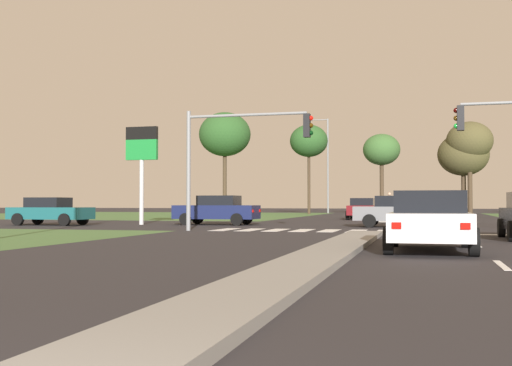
% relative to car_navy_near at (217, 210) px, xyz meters
% --- Properties ---
extents(ground_plane, '(200.00, 200.00, 0.00)m').
position_rel_car_navy_near_xyz_m(ground_plane, '(8.71, -0.59, -0.80)').
color(ground_plane, '#282628').
extents(grass_verge_far_left, '(35.00, 35.00, 0.01)m').
position_rel_car_navy_near_xyz_m(grass_verge_far_left, '(-16.79, 23.91, -0.80)').
color(grass_verge_far_left, '#476B38').
rests_on(grass_verge_far_left, ground).
extents(median_island_near, '(1.20, 22.00, 0.14)m').
position_rel_car_navy_near_xyz_m(median_island_near, '(8.71, -19.59, -0.73)').
color(median_island_near, gray).
rests_on(median_island_near, ground).
extents(median_island_far, '(1.20, 36.00, 0.14)m').
position_rel_car_navy_near_xyz_m(median_island_far, '(8.71, 24.41, -0.73)').
color(median_island_far, gray).
rests_on(median_island_far, ground).
extents(lane_dash_second, '(0.14, 2.00, 0.01)m').
position_rel_car_navy_near_xyz_m(lane_dash_second, '(12.21, -19.70, -0.80)').
color(lane_dash_second, silver).
rests_on(lane_dash_second, ground).
extents(lane_dash_third, '(0.14, 2.00, 0.01)m').
position_rel_car_navy_near_xyz_m(lane_dash_third, '(12.21, -13.70, -0.80)').
color(lane_dash_third, silver).
rests_on(lane_dash_third, ground).
extents(stop_bar_near, '(6.40, 0.50, 0.01)m').
position_rel_car_navy_near_xyz_m(stop_bar_near, '(12.51, -7.59, -0.80)').
color(stop_bar_near, silver).
rests_on(stop_bar_near, ground).
extents(crosswalk_bar_near, '(0.70, 2.80, 0.01)m').
position_rel_car_navy_near_xyz_m(crosswalk_bar_near, '(2.31, -5.79, -0.80)').
color(crosswalk_bar_near, silver).
rests_on(crosswalk_bar_near, ground).
extents(crosswalk_bar_second, '(0.70, 2.80, 0.01)m').
position_rel_car_navy_near_xyz_m(crosswalk_bar_second, '(3.46, -5.79, -0.80)').
color(crosswalk_bar_second, silver).
rests_on(crosswalk_bar_second, ground).
extents(crosswalk_bar_third, '(0.70, 2.80, 0.01)m').
position_rel_car_navy_near_xyz_m(crosswalk_bar_third, '(4.61, -5.79, -0.80)').
color(crosswalk_bar_third, silver).
rests_on(crosswalk_bar_third, ground).
extents(crosswalk_bar_fourth, '(0.70, 2.80, 0.01)m').
position_rel_car_navy_near_xyz_m(crosswalk_bar_fourth, '(5.76, -5.79, -0.80)').
color(crosswalk_bar_fourth, silver).
rests_on(crosswalk_bar_fourth, ground).
extents(crosswalk_bar_fifth, '(0.70, 2.80, 0.01)m').
position_rel_car_navy_near_xyz_m(crosswalk_bar_fifth, '(6.91, -5.79, -0.80)').
color(crosswalk_bar_fifth, silver).
rests_on(crosswalk_bar_fifth, ground).
extents(crosswalk_bar_sixth, '(0.70, 2.80, 0.01)m').
position_rel_car_navy_near_xyz_m(crosswalk_bar_sixth, '(8.06, -5.79, -0.80)').
color(crosswalk_bar_sixth, silver).
rests_on(crosswalk_bar_sixth, ground).
extents(crosswalk_bar_seventh, '(0.70, 2.80, 0.01)m').
position_rel_car_navy_near_xyz_m(crosswalk_bar_seventh, '(9.21, -5.79, -0.80)').
color(crosswalk_bar_seventh, silver).
rests_on(crosswalk_bar_seventh, ground).
extents(car_navy_near, '(4.48, 2.08, 1.57)m').
position_rel_car_navy_near_xyz_m(car_navy_near, '(0.00, 0.00, 0.00)').
color(car_navy_near, '#161E47').
rests_on(car_navy_near, ground).
extents(car_maroon_second, '(2.02, 4.24, 1.51)m').
position_rel_car_navy_near_xyz_m(car_maroon_second, '(6.55, 12.92, -0.03)').
color(car_maroon_second, maroon).
rests_on(car_maroon_second, ground).
extents(car_white_third, '(2.07, 4.53, 1.47)m').
position_rel_car_navy_near_xyz_m(car_white_third, '(10.93, -16.38, -0.05)').
color(car_white_third, silver).
rests_on(car_white_third, ground).
extents(car_teal_fifth, '(4.31, 1.99, 1.46)m').
position_rel_car_navy_near_xyz_m(car_teal_fifth, '(-8.34, -2.85, -0.05)').
color(car_teal_fifth, '#19565B').
rests_on(car_teal_fifth, ground).
extents(car_grey_sixth, '(4.48, 1.95, 1.52)m').
position_rel_car_navy_near_xyz_m(car_grey_sixth, '(9.63, -0.91, -0.02)').
color(car_grey_sixth, slate).
rests_on(car_grey_sixth, ground).
extents(traffic_signal_near_left, '(5.46, 0.32, 5.09)m').
position_rel_car_navy_near_xyz_m(traffic_signal_near_left, '(3.21, -7.19, 2.77)').
color(traffic_signal_near_left, gray).
rests_on(traffic_signal_near_left, ground).
extents(street_lamp_fourth, '(2.64, 0.44, 10.81)m').
position_rel_car_navy_near_xyz_m(street_lamp_fourth, '(-0.07, 39.70, 5.19)').
color(street_lamp_fourth, gray).
rests_on(street_lamp_fourth, ground).
extents(pedestrian_at_median, '(0.34, 0.34, 1.73)m').
position_rel_car_navy_near_xyz_m(pedestrian_at_median, '(8.54, 10.60, 0.39)').
color(pedestrian_at_median, maroon).
rests_on(pedestrian_at_median, median_island_far).
extents(fuel_price_totem, '(1.80, 0.24, 5.31)m').
position_rel_car_navy_near_xyz_m(fuel_price_totem, '(-4.00, -0.89, 3.06)').
color(fuel_price_totem, silver).
rests_on(fuel_price_totem, ground).
extents(treeline_near, '(5.50, 5.50, 10.81)m').
position_rel_car_navy_near_xyz_m(treeline_near, '(-9.71, 31.80, 7.63)').
color(treeline_near, '#423323').
rests_on(treeline_near, ground).
extents(treeline_second, '(4.00, 4.00, 9.42)m').
position_rel_car_navy_near_xyz_m(treeline_second, '(-0.97, 33.55, 6.87)').
color(treeline_second, '#423323').
rests_on(treeline_second, ground).
extents(treeline_third, '(3.74, 3.74, 8.18)m').
position_rel_car_navy_near_xyz_m(treeline_third, '(6.61, 32.97, 5.71)').
color(treeline_third, '#423323').
rests_on(treeline_third, ground).
extents(treeline_fourth, '(4.45, 4.45, 9.12)m').
position_rel_car_navy_near_xyz_m(treeline_fourth, '(15.09, 32.70, 6.36)').
color(treeline_fourth, '#423323').
rests_on(treeline_fourth, ground).
extents(treeline_fifth, '(5.00, 5.00, 8.12)m').
position_rel_car_navy_near_xyz_m(treeline_fifth, '(14.55, 33.63, 5.16)').
color(treeline_fifth, '#423323').
rests_on(treeline_fifth, ground).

